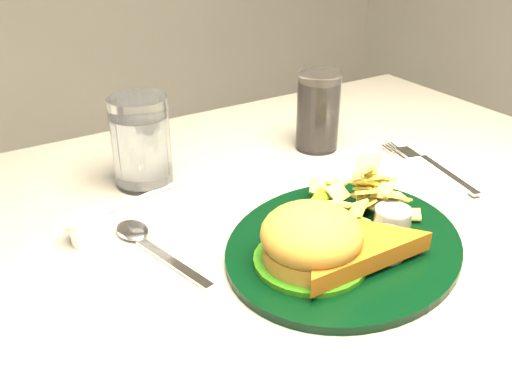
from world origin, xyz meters
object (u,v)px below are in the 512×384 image
at_px(dinner_plate, 346,223).
at_px(fork_napkin, 443,172).
at_px(cola_glass, 318,112).
at_px(water_glass, 141,142).

xyz_separation_m(dinner_plate, fork_napkin, (0.24, 0.07, -0.03)).
xyz_separation_m(dinner_plate, cola_glass, (0.15, 0.25, 0.03)).
height_order(cola_glass, fork_napkin, cola_glass).
distance_m(dinner_plate, fork_napkin, 0.26).
relative_size(cola_glass, fork_napkin, 0.72).
bearing_deg(water_glass, cola_glass, -5.81).
bearing_deg(dinner_plate, cola_glass, 34.28).
bearing_deg(cola_glass, water_glass, 174.19).
height_order(dinner_plate, fork_napkin, dinner_plate).
distance_m(dinner_plate, cola_glass, 0.29).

